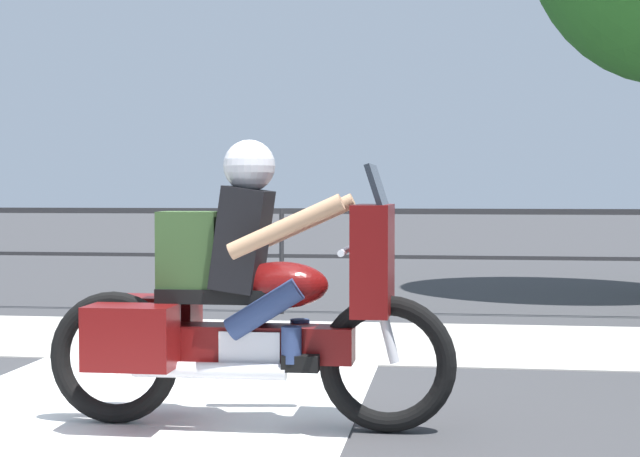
% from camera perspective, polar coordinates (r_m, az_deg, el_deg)
% --- Properties ---
extents(ground_plane, '(120.00, 120.00, 0.00)m').
position_cam_1_polar(ground_plane, '(5.62, -11.64, -11.50)').
color(ground_plane, '#38383A').
extents(sidewalk_band, '(44.00, 2.40, 0.01)m').
position_cam_1_polar(sidewalk_band, '(8.84, -4.29, -6.41)').
color(sidewalk_band, '#B7B2A8').
rests_on(sidewalk_band, ground).
extents(crosswalk_band, '(2.65, 6.00, 0.01)m').
position_cam_1_polar(crosswalk_band, '(5.46, -12.93, -11.89)').
color(crosswalk_band, silver).
rests_on(crosswalk_band, ground).
extents(fence_railing, '(36.00, 0.05, 1.14)m').
position_cam_1_polar(fence_railing, '(10.55, -2.25, -0.13)').
color(fence_railing, '#232326').
rests_on(fence_railing, ground).
extents(motorcycle, '(2.31, 0.76, 1.61)m').
position_cam_1_polar(motorcycle, '(5.49, -4.25, -4.22)').
color(motorcycle, black).
rests_on(motorcycle, ground).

